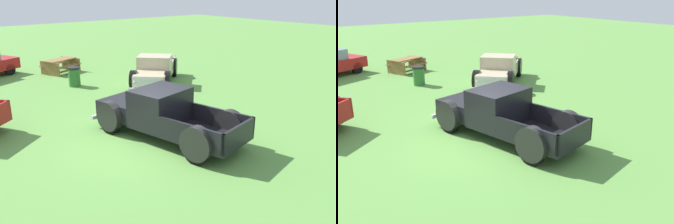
{
  "view_description": "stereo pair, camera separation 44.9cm",
  "coord_description": "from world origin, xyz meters",
  "views": [
    {
      "loc": [
        -5.87,
        -8.67,
        4.63
      ],
      "look_at": [
        0.83,
        -0.32,
        0.9
      ],
      "focal_mm": 38.39,
      "sensor_mm": 36.0,
      "label": 1
    },
    {
      "loc": [
        -5.52,
        -8.95,
        4.63
      ],
      "look_at": [
        0.83,
        -0.32,
        0.9
      ],
      "focal_mm": 38.39,
      "sensor_mm": 36.0,
      "label": 2
    }
  ],
  "objects": [
    {
      "name": "ground_plane",
      "position": [
        0.0,
        0.0,
        0.0
      ],
      "size": [
        80.0,
        80.0,
        0.0
      ],
      "primitive_type": "plane",
      "color": "#5B9342"
    },
    {
      "name": "pickup_truck_foreground",
      "position": [
        0.75,
        0.05,
        0.76
      ],
      "size": [
        2.95,
        5.51,
        1.6
      ],
      "color": "black",
      "rests_on": "ground_plane"
    },
    {
      "name": "pickup_truck_behind_left",
      "position": [
        4.51,
        5.34,
        0.7
      ],
      "size": [
        4.57,
        4.58,
        1.46
      ],
      "color": "#C6B793",
      "rests_on": "ground_plane"
    },
    {
      "name": "picnic_table",
      "position": [
        1.97,
        10.88,
        0.49
      ],
      "size": [
        2.22,
        2.03,
        0.78
      ],
      "color": "olive",
      "rests_on": "ground_plane"
    },
    {
      "name": "trash_can",
      "position": [
        1.31,
        7.65,
        0.48
      ],
      "size": [
        0.59,
        0.59,
        0.95
      ],
      "color": "#2D6B2D",
      "rests_on": "ground_plane"
    }
  ]
}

